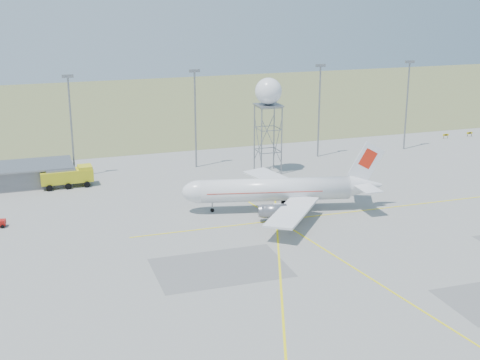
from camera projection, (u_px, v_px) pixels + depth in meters
name	position (u px, v px, depth m)	size (l,w,h in m)	color
ground	(407.00, 294.00, 83.78)	(400.00, 400.00, 0.00)	#979892
grass_strip	(167.00, 105.00, 211.11)	(400.00, 120.00, 0.03)	#5B6939
building_grey	(22.00, 175.00, 127.87)	(19.00, 10.00, 3.90)	slate
mast_a	(71.00, 118.00, 129.81)	(2.20, 0.50, 20.50)	gray
mast_b	(195.00, 110.00, 137.34)	(2.20, 0.50, 20.50)	gray
mast_c	(319.00, 103.00, 145.77)	(2.20, 0.50, 20.50)	gray
mast_d	(407.00, 98.00, 152.40)	(2.20, 0.50, 20.50)	gray
taxi_sign_near	(446.00, 135.00, 165.75)	(1.60, 0.17, 1.20)	black
taxi_sign_far	(470.00, 133.00, 167.86)	(1.60, 0.17, 1.20)	black
airliner_main	(279.00, 190.00, 113.31)	(34.28, 32.72, 11.75)	silver
radar_tower	(268.00, 120.00, 133.78)	(5.35, 5.35, 19.37)	gray
fire_truck	(68.00, 177.00, 126.78)	(9.79, 4.12, 3.88)	gold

